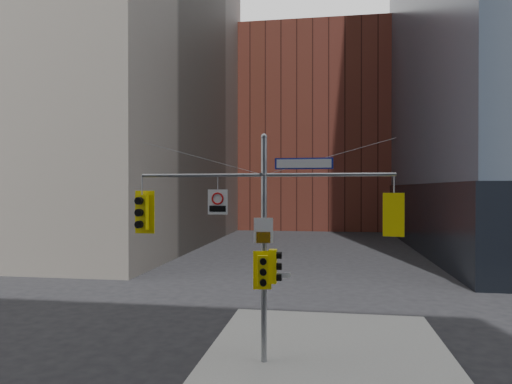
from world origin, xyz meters
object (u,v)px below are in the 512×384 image
(traffic_light_west_arm, at_px, (142,212))
(street_sign_blade, at_px, (304,164))
(traffic_light_pole_side, at_px, (274,266))
(traffic_light_pole_front, at_px, (263,271))
(traffic_light_east_arm, at_px, (394,214))
(regulatory_sign_arm, at_px, (218,201))
(signal_assembly, at_px, (264,226))

(traffic_light_west_arm, height_order, street_sign_blade, street_sign_blade)
(traffic_light_pole_side, bearing_deg, street_sign_blade, -90.01)
(traffic_light_pole_front, bearing_deg, traffic_light_east_arm, -8.35)
(traffic_light_west_arm, bearing_deg, traffic_light_pole_front, -0.18)
(traffic_light_pole_front, distance_m, regulatory_sign_arm, 2.61)
(traffic_light_pole_front, distance_m, street_sign_blade, 3.55)
(signal_assembly, xyz_separation_m, regulatory_sign_arm, (-1.48, -0.02, 0.76))
(traffic_light_east_arm, distance_m, traffic_light_pole_front, 4.32)
(traffic_light_pole_front, relative_size, street_sign_blade, 0.66)
(signal_assembly, xyz_separation_m, traffic_light_pole_front, (-0.00, -0.27, -1.38))
(traffic_light_west_arm, bearing_deg, regulatory_sign_arm, 3.05)
(traffic_light_west_arm, distance_m, traffic_light_pole_front, 4.40)
(traffic_light_pole_side, bearing_deg, traffic_light_east_arm, -89.88)
(traffic_light_pole_side, distance_m, traffic_light_pole_front, 0.44)
(traffic_light_east_arm, xyz_separation_m, traffic_light_pole_side, (-3.61, 0.01, -1.65))
(traffic_light_west_arm, relative_size, traffic_light_pole_side, 1.36)
(traffic_light_west_arm, xyz_separation_m, traffic_light_east_arm, (7.96, -0.01, 0.00))
(traffic_light_east_arm, distance_m, street_sign_blade, 3.11)
(traffic_light_pole_side, bearing_deg, regulatory_sign_arm, 91.08)
(regulatory_sign_arm, bearing_deg, traffic_light_pole_side, 1.59)
(signal_assembly, bearing_deg, traffic_light_west_arm, 179.80)
(traffic_light_west_arm, bearing_deg, traffic_light_pole_side, 3.73)
(signal_assembly, distance_m, regulatory_sign_arm, 1.67)
(traffic_light_east_arm, relative_size, street_sign_blade, 0.72)
(signal_assembly, relative_size, traffic_light_west_arm, 5.65)
(signal_assembly, relative_size, regulatory_sign_arm, 10.04)
(traffic_light_west_arm, bearing_deg, traffic_light_east_arm, 3.72)
(street_sign_blade, bearing_deg, traffic_light_west_arm, -178.63)
(traffic_light_west_arm, height_order, traffic_light_pole_front, traffic_light_west_arm)
(signal_assembly, height_order, traffic_light_pole_front, signal_assembly)
(signal_assembly, bearing_deg, regulatory_sign_arm, -179.22)
(traffic_light_west_arm, xyz_separation_m, traffic_light_pole_front, (4.02, -0.28, -1.76))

